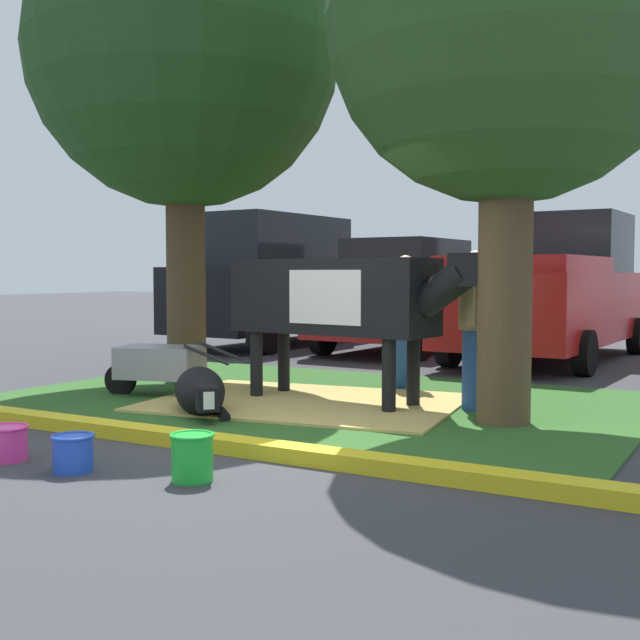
% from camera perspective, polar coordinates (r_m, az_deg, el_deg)
% --- Properties ---
extents(ground_plane, '(80.00, 80.00, 0.00)m').
position_cam_1_polar(ground_plane, '(6.86, -5.13, -8.57)').
color(ground_plane, '#38383D').
extents(grass_island, '(6.90, 4.81, 0.02)m').
position_cam_1_polar(grass_island, '(8.91, -0.22, -5.71)').
color(grass_island, '#2D5B23').
rests_on(grass_island, ground).
extents(curb_yellow, '(8.10, 0.24, 0.12)m').
position_cam_1_polar(curb_yellow, '(6.84, -11.08, -8.13)').
color(curb_yellow, yellow).
rests_on(curb_yellow, ground).
extents(hay_bedding, '(3.50, 2.81, 0.04)m').
position_cam_1_polar(hay_bedding, '(8.62, -0.99, -5.92)').
color(hay_bedding, tan).
rests_on(hay_bedding, ground).
extents(shade_tree_left, '(3.95, 3.95, 6.20)m').
position_cam_1_polar(shade_tree_left, '(10.79, -9.69, 18.22)').
color(shade_tree_left, '#4C3823').
rests_on(shade_tree_left, ground).
extents(shade_tree_right, '(3.36, 3.36, 5.41)m').
position_cam_1_polar(shade_tree_right, '(7.93, 13.29, 19.93)').
color(shade_tree_right, brown).
rests_on(shade_tree_right, ground).
extents(cow_holstein, '(3.13, 0.95, 1.61)m').
position_cam_1_polar(cow_holstein, '(8.52, 1.46, 1.59)').
color(cow_holstein, black).
rests_on(cow_holstein, ground).
extents(calf_lying, '(1.15, 1.16, 0.48)m').
position_cam_1_polar(calf_lying, '(8.05, -8.51, -5.08)').
color(calf_lying, black).
rests_on(calf_lying, ground).
extents(person_handler, '(0.53, 0.34, 1.63)m').
position_cam_1_polar(person_handler, '(9.82, 6.09, 0.21)').
color(person_handler, '#23478C').
rests_on(person_handler, ground).
extents(person_visitor_near, '(0.34, 0.53, 1.65)m').
position_cam_1_polar(person_visitor_near, '(8.30, 11.01, -0.36)').
color(person_visitor_near, '#23478C').
rests_on(person_visitor_near, ground).
extents(wheelbarrow, '(1.61, 0.90, 0.63)m').
position_cam_1_polar(wheelbarrow, '(9.33, -11.46, -3.03)').
color(wheelbarrow, gray).
rests_on(wheelbarrow, ground).
extents(bucket_pink, '(0.33, 0.33, 0.26)m').
position_cam_1_polar(bucket_pink, '(6.55, -21.45, -8.11)').
color(bucket_pink, '#EA3893').
rests_on(bucket_pink, ground).
extents(bucket_blue, '(0.31, 0.31, 0.27)m').
position_cam_1_polar(bucket_blue, '(6.04, -17.19, -8.99)').
color(bucket_blue, blue).
rests_on(bucket_blue, ground).
extents(bucket_green, '(0.31, 0.31, 0.33)m').
position_cam_1_polar(bucket_green, '(5.59, -9.10, -9.56)').
color(bucket_green, green).
rests_on(bucket_green, ground).
extents(suv_black, '(2.28, 4.68, 2.52)m').
position_cam_1_polar(suv_black, '(15.64, -3.39, 2.83)').
color(suv_black, black).
rests_on(suv_black, ground).
extents(sedan_red, '(2.18, 4.48, 2.02)m').
position_cam_1_polar(sedan_red, '(14.57, 6.20, 1.66)').
color(sedan_red, red).
rests_on(sedan_red, ground).
extents(pickup_truck_black, '(2.41, 5.49, 2.42)m').
position_cam_1_polar(pickup_truck_black, '(13.56, 16.21, 1.96)').
color(pickup_truck_black, red).
rests_on(pickup_truck_black, ground).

